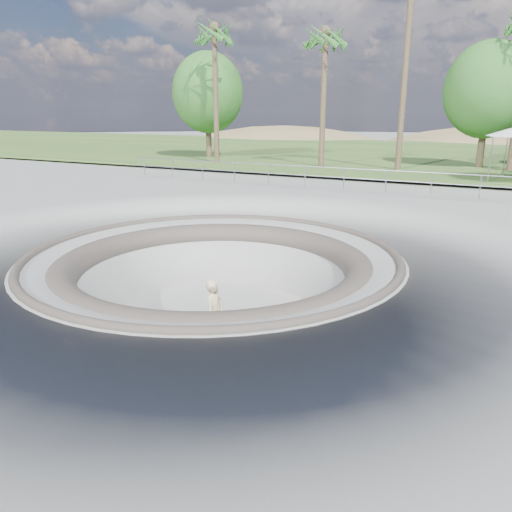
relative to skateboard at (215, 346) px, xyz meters
The scene contains 11 objects.
ground 2.65m from the skateboard, 121.73° to the left, with size 180.00×180.00×0.00m, color #969792.
skate_bowl 1.91m from the skateboard, 121.73° to the left, with size 14.00×14.00×4.10m.
grass_strip 35.69m from the skateboard, 91.61° to the left, with size 180.00×36.00×0.12m.
distant_hills 59.09m from the skateboard, 87.30° to the left, with size 103.20×45.00×28.60m.
safety_railing 13.89m from the skateboard, 94.21° to the left, with size 25.00×0.06×1.03m.
skateboard is the anchor object (origin of this frame).
skater 0.87m from the skateboard, 116.57° to the left, with size 0.62×0.41×1.71m, color #DABB8D.
palm_a 26.36m from the skateboard, 120.77° to the left, with size 2.60×2.60×9.66m.
palm_b 24.62m from the skateboard, 103.11° to the left, with size 2.60×2.60×9.09m.
bushy_tree_left 29.40m from the skateboard, 122.05° to the left, with size 5.51×5.00×7.94m.
bushy_tree_mid 27.21m from the skateboard, 80.74° to the left, with size 5.43×4.93×7.83m.
Camera 1 is at (6.99, -11.26, 3.81)m, focal length 35.00 mm.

